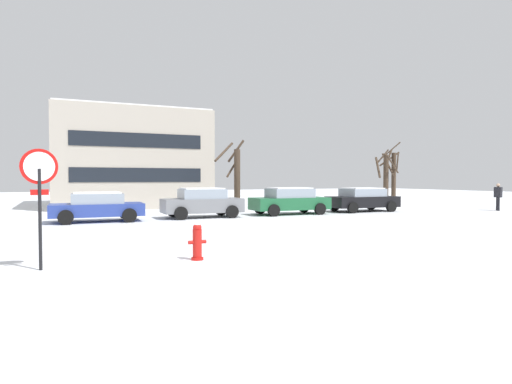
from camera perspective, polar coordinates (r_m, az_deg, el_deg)
The scene contains 13 objects.
ground_plane at distance 11.95m, azimuth -13.94°, elevation -7.75°, with size 120.00×120.00×0.00m, color white.
road_surface at distance 15.50m, azimuth -16.43°, elevation -5.58°, with size 80.00×9.27×0.00m.
stop_sign at distance 10.31m, azimuth -26.61°, elevation 0.82°, with size 0.74×0.20×2.61m.
fire_hydrant at distance 10.61m, azimuth -7.74°, elevation -6.40°, with size 0.44×0.30×0.92m.
parked_car_blue at distance 21.04m, azimuth -20.18°, elevation -1.80°, with size 4.08×2.20×1.35m.
parked_car_gray at distance 22.01m, azimuth -7.11°, elevation -1.38°, with size 4.02×2.07×1.50m.
parked_car_green at distance 23.90m, azimuth 4.45°, elevation -1.15°, with size 4.33×2.11×1.48m.
parked_car_black at distance 26.70m, azimuth 13.84°, elevation -0.93°, with size 4.25×2.20×1.42m.
pedestrian_crossing at distance 30.48m, azimuth 29.25°, elevation -0.33°, with size 0.36×0.45×1.67m.
tree_far_left at distance 32.14m, azimuth 17.55°, elevation 2.10°, with size 1.70×1.70×4.65m.
tree_far_mid at distance 25.44m, azimuth -2.66°, elevation 2.03°, with size 1.98×1.55×4.29m.
tree_far_right at distance 31.47m, azimuth 16.72°, elevation 1.76°, with size 1.97×1.96×4.05m.
building_far_left at distance 34.08m, azimuth -16.79°, elevation 4.01°, with size 10.17×11.53×6.70m.
Camera 1 is at (-2.16, -11.59, 1.96)m, focal length 30.39 mm.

